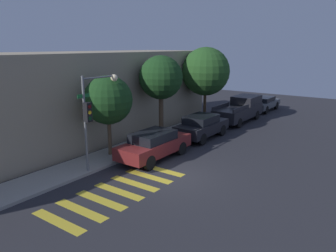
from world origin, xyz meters
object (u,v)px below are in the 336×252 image
Objects in this scene: tree_near_corner at (108,100)px; tree_midblock at (161,78)px; sedan_near_corner at (154,144)px; tree_far_end at (206,72)px; sedan_middle at (202,126)px; pickup_truck at (240,109)px; traffic_light_pole at (94,106)px; sedan_far_end at (264,103)px.

tree_near_corner is 0.83× the size of tree_midblock.
sedan_near_corner is 0.78× the size of tree_far_end.
sedan_middle is at bearing -0.00° from sedan_near_corner.
sedan_middle reaches higher than sedan_near_corner.
sedan_near_corner is 1.06× the size of sedan_middle.
pickup_truck is at bearing -16.17° from tree_midblock.
pickup_truck is at bearing -0.00° from sedan_near_corner.
traffic_light_pole is 1.04× the size of tree_near_corner.
tree_near_corner is at bearing 27.40° from traffic_light_pole.
pickup_truck is (14.34, -1.27, -2.25)m from traffic_light_pole.
tree_far_end reaches higher than tree_near_corner.
tree_far_end is at bearing 27.21° from sedan_middle.
sedan_far_end is 0.77× the size of tree_far_end.
tree_near_corner reaches higher than sedan_far_end.
tree_far_end reaches higher than traffic_light_pole.
sedan_far_end is (5.51, -0.00, -0.25)m from pickup_truck.
tree_near_corner is 10.63m from tree_far_end.
tree_midblock is (3.62, 2.24, 3.18)m from sedan_near_corner.
tree_far_end is at bearing 0.00° from tree_midblock.
tree_midblock is at bearing 180.00° from tree_far_end.
tree_midblock is at bearing 8.37° from traffic_light_pole.
traffic_light_pole is 12.54m from tree_far_end.
sedan_far_end is 1.02× the size of tree_near_corner.
tree_far_end is at bearing 163.10° from sedan_far_end.
sedan_near_corner is at bearing 180.00° from sedan_middle.
sedan_near_corner is 10.26m from tree_far_end.
tree_far_end is (-1.86, 2.24, 3.06)m from pickup_truck.
pickup_truck is 0.97× the size of tree_far_end.
traffic_light_pole is 0.82× the size of pickup_truck.
traffic_light_pole is 20.05m from sedan_far_end.
sedan_middle is at bearing 180.00° from sedan_far_end.
sedan_near_corner is at bearing -166.71° from tree_far_end.
sedan_near_corner is at bearing 180.00° from sedan_far_end.
traffic_light_pole reaches higher than sedan_middle.
sedan_near_corner is 5.13m from sedan_middle.
pickup_truck is at bearing 0.00° from sedan_middle.
tree_far_end reaches higher than sedan_far_end.
traffic_light_pole reaches higher than sedan_far_end.
sedan_near_corner is 16.86m from sedan_far_end.
traffic_light_pole is at bearing 174.95° from pickup_truck.
tree_far_end is (-7.38, 2.24, 3.31)m from sedan_far_end.
sedan_middle is 0.97× the size of tree_near_corner.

